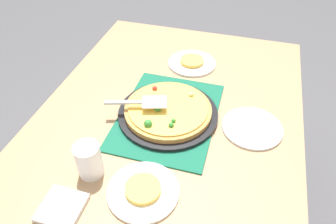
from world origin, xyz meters
name	(u,v)px	position (x,y,z in m)	size (l,w,h in m)	color
ground_plane	(168,217)	(0.00, 0.00, 0.00)	(8.00, 8.00, 0.00)	#4C4C51
dining_table	(168,136)	(0.00, 0.00, 0.64)	(1.40, 1.00, 0.75)	#9E7A56
placemat	(168,115)	(0.00, 0.00, 0.75)	(0.48, 0.36, 0.01)	#145B42
pizza_pan	(168,113)	(0.00, 0.00, 0.76)	(0.38, 0.38, 0.01)	black
pizza	(168,110)	(0.00, 0.00, 0.78)	(0.33, 0.33, 0.05)	#B78442
plate_near_left	(143,191)	(-0.35, -0.02, 0.76)	(0.22, 0.22, 0.01)	white
plate_far_right	(192,63)	(0.38, -0.01, 0.76)	(0.22, 0.22, 0.01)	white
plate_side	(252,128)	(0.02, -0.32, 0.76)	(0.22, 0.22, 0.01)	white
served_slice_left	(143,189)	(-0.35, -0.02, 0.77)	(0.11, 0.11, 0.02)	#EAB747
served_slice_right	(192,61)	(0.38, -0.01, 0.77)	(0.11, 0.11, 0.02)	#EAB747
cup_near	(89,160)	(-0.32, 0.16, 0.81)	(0.08, 0.08, 0.12)	white
pizza_server	(142,102)	(-0.03, 0.09, 0.82)	(0.11, 0.23, 0.01)	silver
napkin_stack	(62,208)	(-0.47, 0.19, 0.76)	(0.12, 0.12, 0.02)	white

